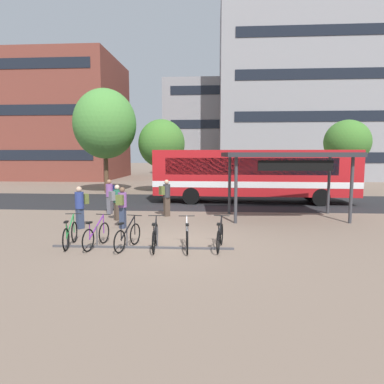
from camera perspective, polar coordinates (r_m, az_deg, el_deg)
The scene contains 22 objects.
ground at distance 11.43m, azimuth -2.61°, elevation -8.69°, with size 200.00×200.00×0.00m, color #7A6656.
bus_lane_asphalt at distance 21.24m, azimuth 0.40°, elevation -1.64°, with size 80.00×7.20×0.01m, color #232326.
city_bus at distance 21.17m, azimuth 10.41°, elevation 3.05°, with size 12.09×2.88×3.20m.
bike_rack at distance 11.02m, azimuth -8.33°, elevation -8.83°, with size 5.80×0.13×0.70m.
parked_bicycle_green_0 at distance 11.75m, azimuth -19.68°, elevation -6.71°, with size 0.52×1.71×0.99m.
parked_bicycle_purple_1 at distance 11.38m, azimuth -15.68°, elevation -7.01°, with size 0.52×1.71×0.99m.
parked_bicycle_black_2 at distance 10.99m, azimuth -10.69°, elevation -7.35°, with size 0.59×1.69×0.99m.
parked_bicycle_black_3 at distance 10.80m, azimuth -6.18°, elevation -7.52°, with size 0.52×1.72×0.99m.
parked_bicycle_silver_4 at distance 10.68m, azimuth -0.84°, elevation -7.64°, with size 0.52×1.72×0.99m.
parked_bicycle_black_5 at distance 10.79m, azimuth 4.69°, elevation -7.52°, with size 0.52×1.72×0.99m.
transit_shelter at distance 16.22m, azimuth 15.60°, elevation 5.69°, with size 5.95×3.59×3.04m.
commuter_olive_pack_0 at distance 13.87m, azimuth -11.60°, elevation -2.09°, with size 0.38×0.56×1.66m.
commuter_navy_pack_1 at distance 17.38m, azimuth -13.59°, elevation -0.34°, with size 0.39×0.56×1.72m.
commuter_olive_pack_2 at distance 16.25m, azimuth -4.36°, elevation -0.54°, with size 0.60×0.56×1.76m.
commuter_grey_pack_3 at distance 15.61m, azimuth -12.50°, elevation -1.31°, with size 0.59×0.59×1.60m.
commuter_olive_pack_4 at distance 14.26m, azimuth -18.17°, elevation -2.00°, with size 0.56×0.60×1.69m.
street_tree_0 at distance 26.27m, azimuth -5.10°, elevation 8.05°, with size 3.52×3.52×5.57m.
street_tree_1 at distance 29.40m, azimuth 24.51°, elevation 7.58°, with size 3.51×3.51×5.60m.
street_tree_2 at distance 27.12m, azimuth -14.35°, elevation 10.96°, with size 4.71×4.71×7.86m.
building_left_wing at distance 46.13m, azimuth -22.76°, elevation 11.03°, with size 17.12×11.93×14.17m.
building_right_wing at distance 45.70m, azimuth 20.70°, elevation 15.77°, with size 24.23×12.55×21.46m.
building_centre_block at distance 49.27m, azimuth 6.56°, elevation 10.20°, with size 17.97×10.99×12.55m.
Camera 1 is at (1.24, -10.97, 2.98)m, focal length 31.91 mm.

